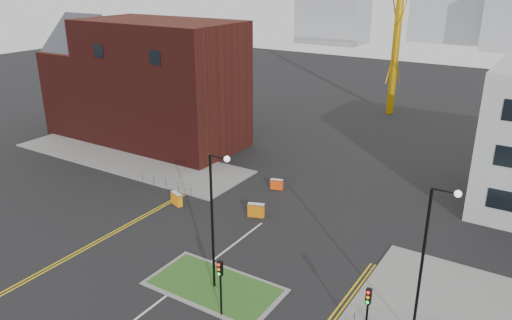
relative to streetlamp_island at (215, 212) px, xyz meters
The scene contains 16 objects.
pavement_left 26.80m from the streetlamp_island, 147.78° to the left, with size 28.00×8.00×0.12m, color slate.
island_kerb 5.38m from the streetlamp_island, behind, with size 8.60×4.60×0.08m, color slate.
grass_island 5.36m from the streetlamp_island, behind, with size 8.00×4.00×0.12m, color #2E541C.
brick_building 32.20m from the streetlamp_island, 141.56° to the left, with size 24.20×10.07×14.24m.
streetlamp_island is the anchor object (origin of this frame).
streetlamp_right_near 12.17m from the streetlamp_island, ahead, with size 1.46×0.36×9.18m.
traffic_light_island 3.92m from the streetlamp_island, 48.59° to the right, with size 0.28×0.33×3.65m.
traffic_light_right 10.19m from the streetlamp_island, ahead, with size 0.28×0.33×3.65m.
railing_left 17.22m from the streetlamp_island, 142.89° to the left, with size 6.05×0.05×1.10m.
yellow_left_a 12.61m from the streetlamp_island, 169.89° to the left, with size 0.12×24.00×0.01m, color gold.
yellow_left_b 12.35m from the streetlamp_island, 169.62° to the left, with size 0.12×24.00×0.01m, color gold.
skyline_a 119.82m from the streetlamp_island, 110.65° to the left, with size 18.00×12.00×22.00m, color gray.
skyline_d 132.40m from the streetlamp_island, 94.43° to the left, with size 30.00×12.00×12.00m, color gray.
barrier_left 13.84m from the streetlamp_island, 141.94° to the left, with size 1.37×0.86×1.09m.
barrier_mid 16.83m from the streetlamp_island, 106.42° to the left, with size 1.21×0.68×0.96m.
barrier_right 11.34m from the streetlamp_island, 108.25° to the left, with size 1.44×0.89×1.15m.
Camera 1 is at (18.56, -13.32, 18.85)m, focal length 35.00 mm.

